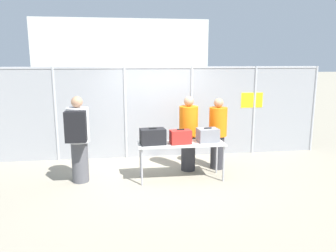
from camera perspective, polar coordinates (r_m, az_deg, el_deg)
The scene contains 11 objects.
ground_plane at distance 7.31m, azimuth -0.26°, elevation -8.74°, with size 120.00×120.00×0.00m, color gray.
fence_section at distance 8.52m, azimuth -1.53°, elevation 2.71°, with size 8.71×0.07×2.36m.
inspection_table at distance 6.95m, azimuth 2.33°, elevation -3.56°, with size 1.83×0.63×0.80m.
suitcase_black at distance 6.81m, azimuth -2.67°, elevation -1.84°, with size 0.55×0.36×0.35m.
suitcase_red at distance 6.85m, azimuth 2.20°, elevation -1.91°, with size 0.46×0.29×0.32m.
suitcase_grey at distance 7.08m, azimuth 6.93°, elevation -1.58°, with size 0.47×0.37×0.31m.
traveler_hooded at distance 6.91m, azimuth -15.36°, elevation -1.74°, with size 0.45×0.69×1.81m.
security_worker_near at distance 7.48m, azimuth 3.58°, elevation -1.19°, with size 0.43×0.43×1.72m.
security_worker_far at distance 7.69m, azimuth 8.66°, elevation -1.16°, with size 0.41×0.41×1.67m.
utility_trailer at distance 10.55m, azimuth 0.34°, elevation -0.02°, with size 4.39×2.22×0.73m.
distant_hangar at distance 38.02m, azimuth -8.01°, elevation 12.42°, with size 17.37×9.57×6.50m.
Camera 1 is at (-0.88, -6.80, 2.52)m, focal length 35.00 mm.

